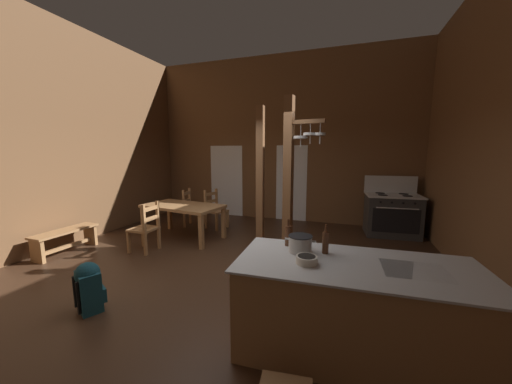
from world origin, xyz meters
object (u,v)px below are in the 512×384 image
ladderback_chair_at_table_end (146,228)px  kitchen_island (354,309)px  stove_range (392,214)px  mixing_bowl_on_counter (307,260)px  bench_along_left_wall (66,237)px  stockpot_on_counter (300,244)px  bottle_short_on_counter (288,235)px  ladderback_chair_by_post (192,208)px  ladderback_chair_near_window (215,210)px  backpack (89,285)px  bottle_tall_on_counter (326,242)px  dining_table (183,209)px

ladderback_chair_at_table_end → kitchen_island: bearing=-22.7°
stove_range → mixing_bowl_on_counter: size_ratio=6.82×
kitchen_island → bench_along_left_wall: bearing=168.9°
stove_range → bench_along_left_wall: bearing=-152.0°
stockpot_on_counter → bottle_short_on_counter: size_ratio=1.09×
bench_along_left_wall → ladderback_chair_at_table_end: bearing=21.8°
ladderback_chair_by_post → mixing_bowl_on_counter: bearing=-46.1°
ladderback_chair_near_window → ladderback_chair_by_post: size_ratio=1.00×
kitchen_island → ladderback_chair_at_table_end: ladderback_chair_at_table_end is taller
bench_along_left_wall → stove_range: bearing=28.0°
ladderback_chair_at_table_end → stockpot_on_counter: 3.48m
stove_range → ladderback_chair_near_window: 4.14m
bottle_short_on_counter → ladderback_chair_by_post: bearing=135.3°
backpack → ladderback_chair_near_window: bearing=93.3°
mixing_bowl_on_counter → ladderback_chair_at_table_end: bearing=152.7°
backpack → bottle_short_on_counter: (2.28, 0.54, 0.68)m
ladderback_chair_at_table_end → ladderback_chair_near_window: bearing=75.0°
ladderback_chair_near_window → bottle_short_on_counter: bottle_short_on_counter is taller
bottle_tall_on_counter → bench_along_left_wall: bearing=170.2°
backpack → ladderback_chair_at_table_end: bearing=111.5°
ladderback_chair_at_table_end → stove_range: bearing=29.7°
ladderback_chair_near_window → ladderback_chair_by_post: same height
kitchen_island → bottle_short_on_counter: bearing=158.0°
ladderback_chair_near_window → bench_along_left_wall: (-1.87, -2.42, -0.16)m
dining_table → bottle_short_on_counter: 3.55m
bench_along_left_wall → bottle_short_on_counter: bearing=-9.3°
stove_range → ladderback_chair_near_window: (-4.07, -0.74, -0.03)m
ladderback_chair_by_post → stockpot_on_counter: size_ratio=3.04×
backpack → ladderback_chair_by_post: bearing=103.0°
bottle_short_on_counter → mixing_bowl_on_counter: bearing=-58.0°
kitchen_island → mixing_bowl_on_counter: mixing_bowl_on_counter is taller
backpack → mixing_bowl_on_counter: mixing_bowl_on_counter is taller
stove_range → bottle_tall_on_counter: (-1.18, -3.98, 0.52)m
ladderback_chair_near_window → mixing_bowl_on_counter: size_ratio=4.91×
kitchen_island → dining_table: 4.25m
backpack → dining_table: bearing=100.3°
ladderback_chair_by_post → mixing_bowl_on_counter: size_ratio=4.91×
bottle_short_on_counter → ladderback_chair_near_window: bearing=128.5°
kitchen_island → mixing_bowl_on_counter: bearing=-162.5°
dining_table → ladderback_chair_at_table_end: (-0.22, -0.92, -0.20)m
ladderback_chair_near_window → bottle_tall_on_counter: bearing=-48.3°
ladderback_chair_at_table_end → bottle_tall_on_counter: bottle_tall_on_counter is taller
ladderback_chair_at_table_end → bench_along_left_wall: (-1.37, -0.55, -0.16)m
stove_range → ladderback_chair_at_table_end: 5.26m
ladderback_chair_at_table_end → backpack: ladderback_chair_at_table_end is taller
kitchen_island → mixing_bowl_on_counter: 0.66m
bench_along_left_wall → ladderback_chair_near_window: bearing=52.3°
ladderback_chair_at_table_end → stockpot_on_counter: bearing=-24.0°
backpack → stockpot_on_counter: stockpot_on_counter is taller
ladderback_chair_at_table_end → bottle_tall_on_counter: (3.39, -1.37, 0.55)m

